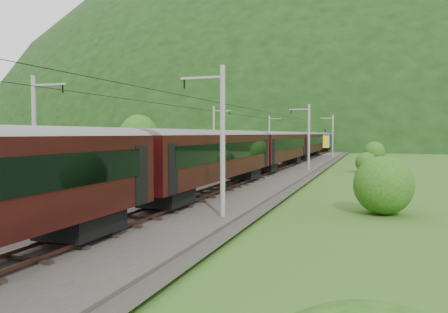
% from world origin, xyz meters
% --- Properties ---
extents(ground, '(600.00, 600.00, 0.00)m').
position_xyz_m(ground, '(0.00, 0.00, 0.00)').
color(ground, '#37531A').
rests_on(ground, ground).
extents(railbed, '(14.00, 220.00, 0.30)m').
position_xyz_m(railbed, '(0.00, 10.00, 0.15)').
color(railbed, '#38332D').
rests_on(railbed, ground).
extents(track_left, '(2.40, 220.00, 0.27)m').
position_xyz_m(track_left, '(-2.40, 10.00, 0.37)').
color(track_left, '#563025').
rests_on(track_left, railbed).
extents(track_right, '(2.40, 220.00, 0.27)m').
position_xyz_m(track_right, '(2.40, 10.00, 0.37)').
color(track_right, '#563025').
rests_on(track_right, railbed).
extents(catenary_left, '(2.54, 192.28, 8.00)m').
position_xyz_m(catenary_left, '(-6.12, 32.00, 4.50)').
color(catenary_left, gray).
rests_on(catenary_left, railbed).
extents(catenary_right, '(2.54, 192.28, 8.00)m').
position_xyz_m(catenary_right, '(6.12, 32.00, 4.50)').
color(catenary_right, gray).
rests_on(catenary_right, railbed).
extents(overhead_wires, '(4.83, 198.00, 0.03)m').
position_xyz_m(overhead_wires, '(0.00, 10.00, 7.10)').
color(overhead_wires, black).
rests_on(overhead_wires, ground).
extents(mountain_main, '(504.00, 360.00, 244.00)m').
position_xyz_m(mountain_main, '(0.00, 260.00, 0.00)').
color(mountain_main, black).
rests_on(mountain_main, ground).
extents(mountain_ridge, '(336.00, 280.00, 132.00)m').
position_xyz_m(mountain_ridge, '(-120.00, 300.00, 0.00)').
color(mountain_ridge, black).
rests_on(mountain_ridge, ground).
extents(train, '(3.11, 149.57, 5.41)m').
position_xyz_m(train, '(2.40, 20.73, 3.66)').
color(train, black).
rests_on(train, ground).
extents(hazard_post_near, '(0.18, 0.18, 1.72)m').
position_xyz_m(hazard_post_near, '(-0.10, 25.17, 1.16)').
color(hazard_post_near, red).
rests_on(hazard_post_near, railbed).
extents(hazard_post_far, '(0.16, 0.16, 1.48)m').
position_xyz_m(hazard_post_far, '(-0.02, 35.83, 1.04)').
color(hazard_post_far, red).
rests_on(hazard_post_far, railbed).
extents(signal, '(0.27, 0.27, 2.47)m').
position_xyz_m(signal, '(-3.56, 25.98, 1.75)').
color(signal, black).
rests_on(signal, railbed).
extents(vegetation_left, '(11.55, 140.99, 6.96)m').
position_xyz_m(vegetation_left, '(-14.09, 16.73, 2.57)').
color(vegetation_left, '#1F4A13').
rests_on(vegetation_left, ground).
extents(vegetation_right, '(7.20, 97.43, 3.08)m').
position_xyz_m(vegetation_right, '(13.69, 15.50, 1.43)').
color(vegetation_right, '#1F4A13').
rests_on(vegetation_right, ground).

